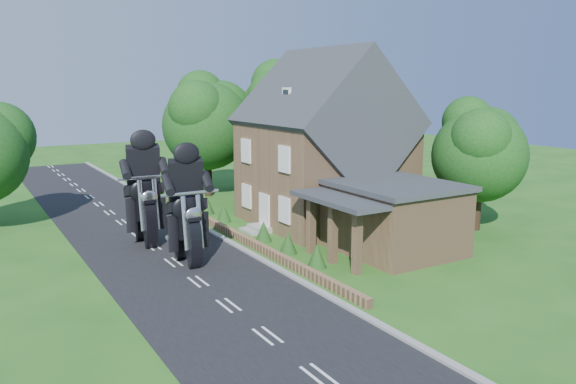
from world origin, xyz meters
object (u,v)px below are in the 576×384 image
garden_wall (238,236)px  annex (392,216)px  house (324,150)px  motorcycle_follow (146,228)px  motorcycle_lead (188,246)px

garden_wall → annex: size_ratio=3.12×
garden_wall → house: bearing=9.2°
motorcycle_follow → garden_wall: bearing=162.3°
garden_wall → house: 7.52m
house → motorcycle_follow: size_ratio=5.38×
garden_wall → house: house is taller
house → motorcycle_follow: 11.19m
motorcycle_lead → motorcycle_follow: (-0.67, 4.14, 0.05)m
annex → motorcycle_lead: size_ratio=3.91×
motorcycle_lead → motorcycle_follow: size_ratio=0.95×
annex → motorcycle_follow: bearing=143.6°
annex → motorcycle_lead: bearing=160.8°
house → motorcycle_lead: size_ratio=5.68×
garden_wall → motorcycle_lead: 4.60m
garden_wall → motorcycle_follow: motorcycle_follow is taller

